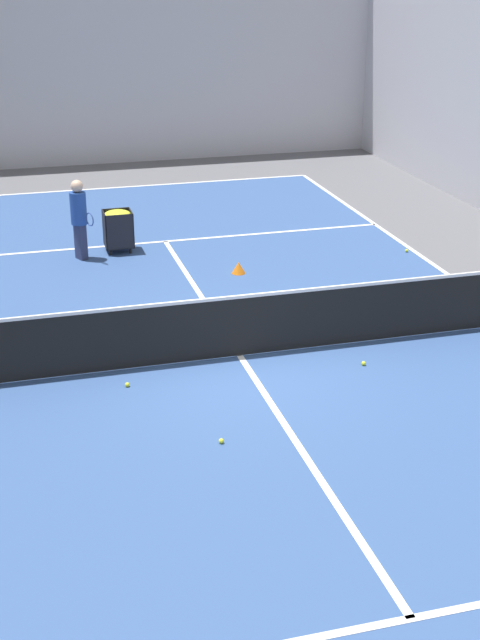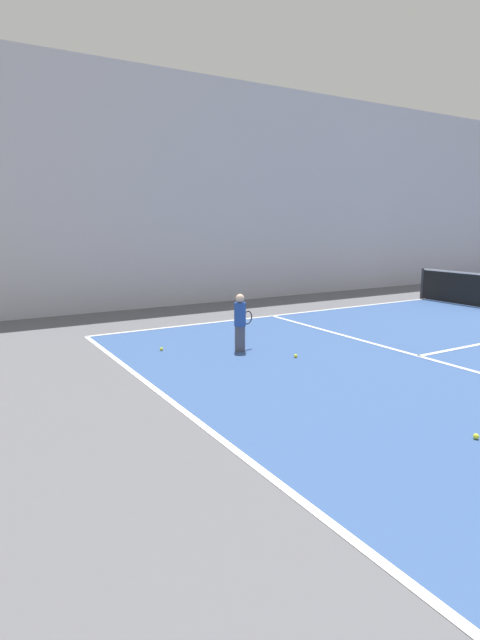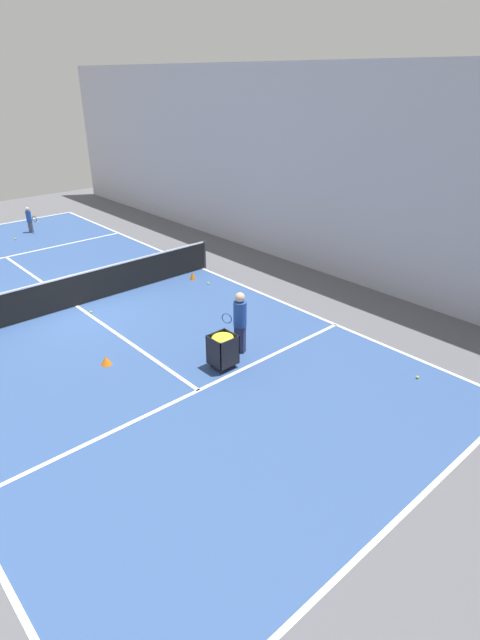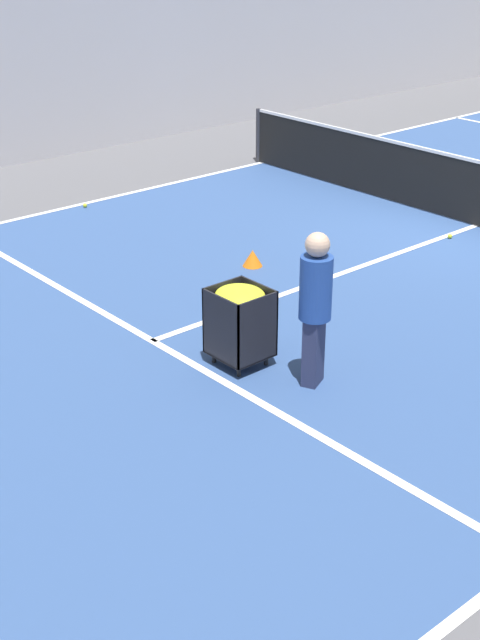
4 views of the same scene
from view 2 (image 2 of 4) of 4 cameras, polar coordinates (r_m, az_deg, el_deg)
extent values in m
cube|color=white|center=(7.21, -7.51, -9.48)|extent=(9.99, 0.10, 0.00)
cube|color=white|center=(18.06, 20.25, 2.27)|extent=(0.10, 22.62, 0.00)
cube|color=white|center=(10.22, 19.76, -3.90)|extent=(9.99, 0.10, 0.00)
cube|color=silver|center=(20.00, 13.87, 13.30)|extent=(0.15, 28.96, 6.90)
cylinder|color=#2D2D33|center=(18.06, 20.11, 3.93)|extent=(0.10, 0.10, 1.04)
cube|color=#4C4C56|center=(9.94, 0.00, -2.13)|extent=(0.17, 0.21, 0.52)
cylinder|color=#234799|center=(9.84, 0.00, 0.66)|extent=(0.29, 0.29, 0.46)
sphere|color=beige|center=(9.79, 0.00, 2.50)|extent=(0.17, 0.17, 0.17)
torus|color=black|center=(10.12, 0.87, 0.28)|extent=(0.11, 0.28, 0.28)
cone|color=orange|center=(17.98, 23.83, 2.45)|extent=(0.20, 0.20, 0.30)
sphere|color=yellow|center=(10.16, -8.96, -3.29)|extent=(0.07, 0.07, 0.07)
sphere|color=yellow|center=(9.58, 6.38, -4.10)|extent=(0.07, 0.07, 0.07)
sphere|color=yellow|center=(6.67, 25.37, -11.92)|extent=(0.07, 0.07, 0.07)
sphere|color=yellow|center=(18.65, 24.79, 2.29)|extent=(0.07, 0.07, 0.07)
camera|label=1|loc=(10.35, -23.22, 29.58)|focal=50.00mm
camera|label=3|loc=(28.15, 59.91, 13.79)|focal=28.00mm
camera|label=4|loc=(29.00, 31.58, 13.40)|focal=50.00mm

